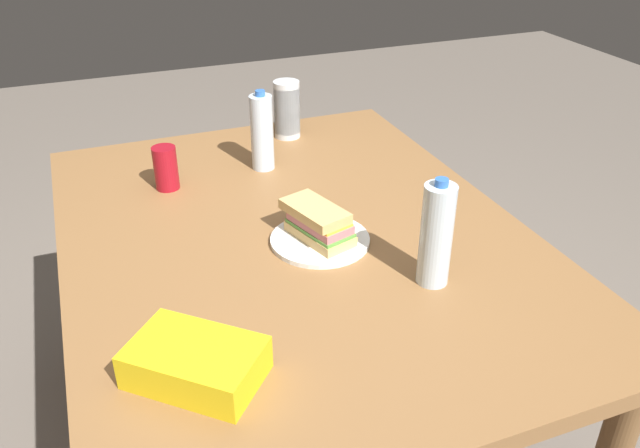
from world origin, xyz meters
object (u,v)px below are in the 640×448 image
soda_can_red (166,168)px  chip_bag (196,362)px  dining_table (296,261)px  water_bottle_spare (436,235)px  sandwich (318,223)px  paper_plate (320,240)px  plastic_cup_stack (287,109)px  water_bottle_tall (262,132)px

soda_can_red → chip_bag: 0.78m
dining_table → soda_can_red: size_ratio=11.99×
water_bottle_spare → dining_table: bearing=34.7°
soda_can_red → sandwich: bearing=-145.6°
paper_plate → sandwich: (0.00, 0.00, 0.05)m
soda_can_red → chip_bag: (-0.77, 0.08, -0.03)m
paper_plate → water_bottle_spare: size_ratio=0.97×
water_bottle_spare → soda_can_red: bearing=34.7°
soda_can_red → water_bottle_spare: bearing=-145.3°
chip_bag → plastic_cup_stack: bearing=105.0°
plastic_cup_stack → soda_can_red: bearing=118.7°
paper_plate → sandwich: 0.05m
paper_plate → chip_bag: 0.51m
dining_table → plastic_cup_stack: bearing=-17.0°
water_bottle_tall → plastic_cup_stack: (0.21, -0.15, -0.02)m
paper_plate → water_bottle_tall: (0.45, 0.00, 0.11)m
sandwich → water_bottle_spare: size_ratio=0.80×
plastic_cup_stack → water_bottle_spare: bearing=-178.3°
dining_table → soda_can_red: 0.46m
water_bottle_spare → chip_bag: bearing=101.7°
plastic_cup_stack → sandwich: bearing=167.6°
soda_can_red → water_bottle_spare: (-0.66, -0.46, 0.06)m
plastic_cup_stack → paper_plate: bearing=167.9°
paper_plate → soda_can_red: size_ratio=1.96×
chip_bag → water_bottle_spare: size_ratio=0.93×
water_bottle_spare → water_bottle_tall: bearing=13.9°
soda_can_red → plastic_cup_stack: size_ratio=0.66×
plastic_cup_stack → water_bottle_tall: bearing=144.8°
soda_can_red → paper_plate: bearing=-145.5°
chip_bag → water_bottle_spare: 0.56m
paper_plate → soda_can_red: 0.52m
dining_table → water_bottle_spare: (-0.30, -0.21, 0.20)m
soda_can_red → dining_table: bearing=-145.3°
dining_table → chip_bag: bearing=141.4°
plastic_cup_stack → dining_table: bearing=163.0°
water_bottle_spare → sandwich: bearing=35.3°
dining_table → plastic_cup_stack: 0.65m
dining_table → chip_bag: size_ratio=6.36×
dining_table → sandwich: size_ratio=7.36×
water_bottle_tall → water_bottle_spare: bearing=-166.1°
sandwich → water_bottle_spare: 0.30m
paper_plate → plastic_cup_stack: plastic_cup_stack is taller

